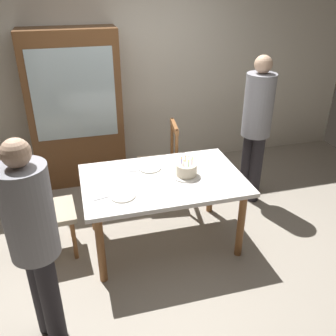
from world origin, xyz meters
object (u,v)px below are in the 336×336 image
object	(u,v)px
dining_table	(163,186)
china_cabinet	(76,110)
person_celebrant	(34,237)
plate_near_celebrant	(123,196)
chair_upholstered	(39,207)
person_guest	(256,122)
birthday_cake	(187,171)
chair_spindle_back	(160,164)
plate_far_side	(150,168)

from	to	relation	value
dining_table	china_cabinet	bearing A→B (deg)	114.09
dining_table	person_celebrant	size ratio (longest dim) A/B	0.94
plate_near_celebrant	chair_upholstered	size ratio (longest dim) A/B	0.23
person_guest	dining_table	bearing A→B (deg)	-156.08
dining_table	china_cabinet	world-z (taller)	china_cabinet
dining_table	person_celebrant	distance (m)	1.39
dining_table	china_cabinet	xyz separation A→B (m)	(-0.70, 1.56, 0.31)
china_cabinet	plate_near_celebrant	bearing A→B (deg)	-80.89
chair_upholstered	person_guest	xyz separation A→B (m)	(2.35, 0.41, 0.44)
dining_table	person_guest	size ratio (longest dim) A/B	0.88
person_celebrant	china_cabinet	bearing A→B (deg)	80.89
plate_near_celebrant	china_cabinet	distance (m)	1.81
birthday_cake	person_celebrant	size ratio (longest dim) A/B	0.18
birthday_cake	dining_table	bearing A→B (deg)	176.21
chair_spindle_back	person_celebrant	xyz separation A→B (m)	(-1.25, -1.64, 0.45)
plate_near_celebrant	china_cabinet	size ratio (longest dim) A/B	0.12
plate_near_celebrant	person_celebrant	bearing A→B (deg)	-137.46
person_celebrant	person_guest	world-z (taller)	person_guest
dining_table	chair_upholstered	distance (m)	1.15
chair_spindle_back	person_celebrant	bearing A→B (deg)	-127.35
plate_near_celebrant	chair_spindle_back	size ratio (longest dim) A/B	0.23
plate_far_side	china_cabinet	xyz separation A→B (m)	(-0.62, 1.34, 0.21)
birthday_cake	person_guest	world-z (taller)	person_guest
birthday_cake	chair_upholstered	xyz separation A→B (m)	(-1.36, 0.14, -0.26)
plate_near_celebrant	plate_far_side	size ratio (longest dim) A/B	1.00
person_celebrant	person_guest	xyz separation A→B (m)	(2.29, 1.37, 0.06)
dining_table	birthday_cake	distance (m)	0.27
person_celebrant	chair_upholstered	bearing A→B (deg)	93.44
plate_far_side	china_cabinet	bearing A→B (deg)	114.91
chair_spindle_back	china_cabinet	world-z (taller)	china_cabinet
chair_upholstered	person_guest	distance (m)	2.42
chair_upholstered	birthday_cake	bearing A→B (deg)	-5.81
chair_spindle_back	person_guest	size ratio (longest dim) A/B	0.56
dining_table	plate_near_celebrant	distance (m)	0.48
dining_table	plate_near_celebrant	xyz separation A→B (m)	(-0.41, -0.22, 0.10)
person_celebrant	chair_spindle_back	bearing A→B (deg)	52.65
birthday_cake	plate_near_celebrant	bearing A→B (deg)	-162.21
dining_table	chair_upholstered	xyz separation A→B (m)	(-1.14, 0.12, -0.11)
plate_near_celebrant	chair_spindle_back	xyz separation A→B (m)	(0.58, 1.02, -0.28)
chair_spindle_back	chair_upholstered	xyz separation A→B (m)	(-1.31, -0.68, 0.07)
dining_table	birthday_cake	world-z (taller)	birthday_cake
plate_near_celebrant	chair_upholstered	bearing A→B (deg)	154.70
plate_near_celebrant	plate_far_side	bearing A→B (deg)	52.50
dining_table	plate_near_celebrant	bearing A→B (deg)	-151.94
chair_spindle_back	person_guest	bearing A→B (deg)	-14.37
chair_spindle_back	chair_upholstered	bearing A→B (deg)	-152.51
person_guest	chair_upholstered	bearing A→B (deg)	-170.02
plate_far_side	person_celebrant	world-z (taller)	person_celebrant
plate_near_celebrant	person_guest	xyz separation A→B (m)	(1.62, 0.76, 0.23)
chair_upholstered	person_celebrant	bearing A→B (deg)	-86.56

